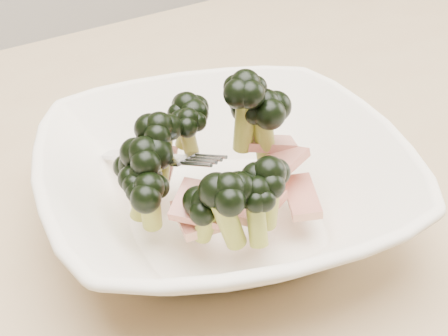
{
  "coord_description": "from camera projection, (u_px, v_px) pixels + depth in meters",
  "views": [
    {
      "loc": [
        -0.24,
        -0.37,
        1.07
      ],
      "look_at": [
        0.0,
        -0.05,
        0.8
      ],
      "focal_mm": 50.0,
      "sensor_mm": 36.0,
      "label": 1
    }
  ],
  "objects": [
    {
      "name": "broccoli_dish",
      "position": [
        222.0,
        180.0,
        0.48
      ],
      "size": [
        0.36,
        0.36,
        0.13
      ],
      "color": "white",
      "rests_on": "dining_table"
    },
    {
      "name": "dining_table",
      "position": [
        193.0,
        275.0,
        0.59
      ],
      "size": [
        1.2,
        0.8,
        0.75
      ],
      "color": "tan",
      "rests_on": "ground"
    }
  ]
}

